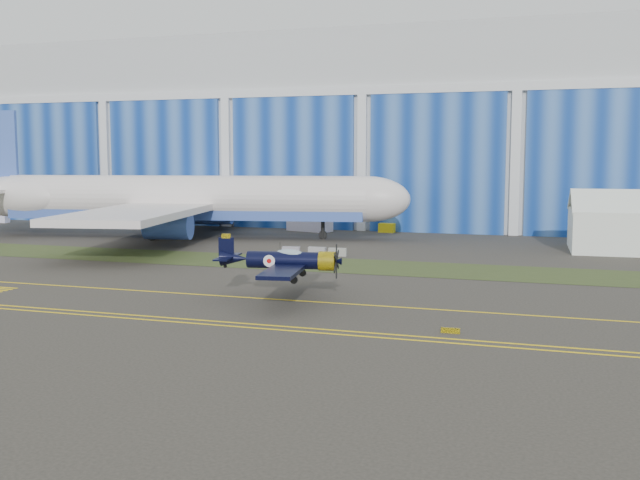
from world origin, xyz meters
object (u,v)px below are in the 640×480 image
(shipping_container, at_px, (310,221))
(warbird, at_px, (284,260))
(jetliner, at_px, (184,149))
(tug, at_px, (387,228))
(tent, at_px, (640,221))

(shipping_container, bearing_deg, warbird, -55.50)
(jetliner, xyz_separation_m, shipping_container, (13.54, 13.01, -10.52))
(warbird, height_order, shipping_container, warbird)
(tug, bearing_deg, warbird, -84.02)
(warbird, relative_size, shipping_container, 2.18)
(tent, relative_size, shipping_container, 2.41)
(warbird, xyz_separation_m, tent, (28.99, 40.00, 0.56))
(jetliner, distance_m, tent, 58.44)
(shipping_container, height_order, tug, shipping_container)
(tent, distance_m, tug, 35.34)
(tug, bearing_deg, tent, -19.13)
(warbird, distance_m, tug, 52.73)
(jetliner, distance_m, shipping_container, 21.52)
(warbird, distance_m, jetliner, 48.45)
(warbird, distance_m, tent, 49.40)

